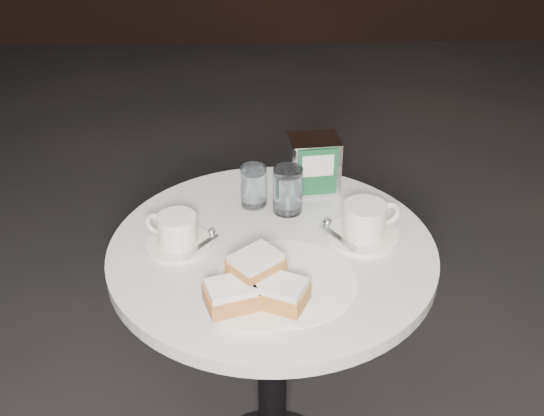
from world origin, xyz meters
The scene contains 8 objects.
cafe_table centered at (0.00, 0.00, 0.55)m, with size 0.70×0.70×0.74m.
sugar_spill centered at (0.02, -0.12, 0.75)m, with size 0.28×0.28×0.00m, color white.
beignet_plate centered at (-0.04, -0.18, 0.78)m, with size 0.21×0.19×0.09m.
coffee_cup_left centered at (-0.20, 0.01, 0.78)m, with size 0.19×0.19×0.07m.
coffee_cup_right centered at (0.20, 0.03, 0.78)m, with size 0.20×0.20×0.08m.
water_glass_left centered at (-0.04, 0.17, 0.79)m, with size 0.07×0.07×0.10m.
water_glass_right centered at (0.04, 0.14, 0.80)m, with size 0.08×0.08×0.11m.
napkin_dispenser centered at (0.10, 0.24, 0.81)m, with size 0.13×0.11×0.14m.
Camera 1 is at (-0.04, -1.18, 1.59)m, focal length 45.00 mm.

